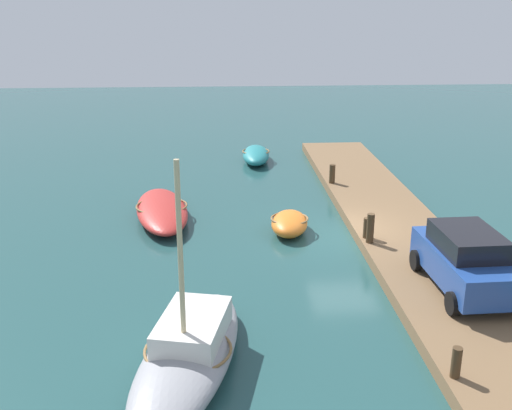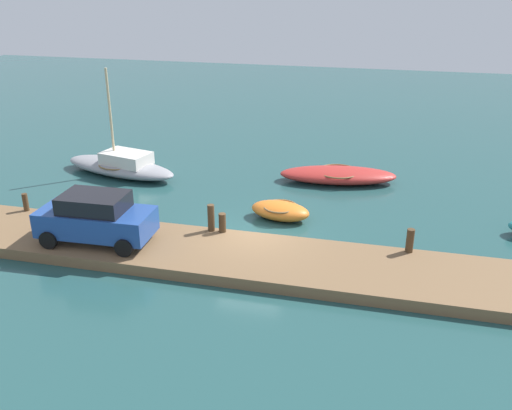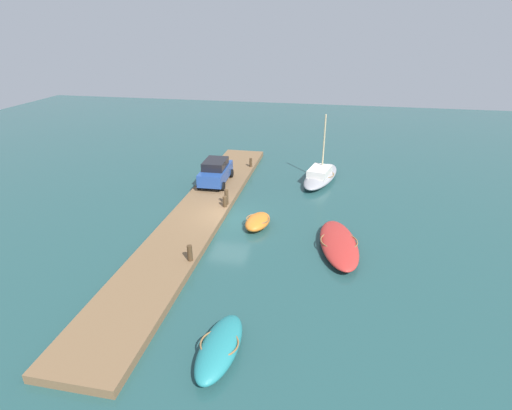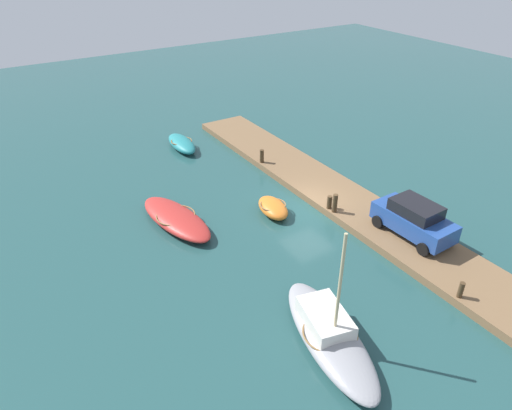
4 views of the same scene
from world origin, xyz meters
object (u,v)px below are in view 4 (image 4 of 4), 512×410
Objects in this scene: mooring_post_east at (262,156)px; mooring_post_mid_west at (335,203)px; sailboat_grey at (329,333)px; dinghy_orange at (273,208)px; rowboat_teal at (182,143)px; mooring_post_mid_east at (329,202)px; parked_car at (414,219)px; motorboat_red at (176,218)px; mooring_post_west at (461,290)px.

mooring_post_mid_west is at bearing 180.00° from mooring_post_east.
mooring_post_mid_west is 1.21× the size of mooring_post_east.
sailboat_grey is 2.49× the size of dinghy_orange.
mooring_post_mid_east reaches higher than rowboat_teal.
sailboat_grey is 1.61× the size of parked_car.
mooring_post_east reaches higher than mooring_post_mid_east.
parked_car is (2.98, -7.76, 0.83)m from sailboat_grey.
mooring_post_east is at bearing -147.49° from rowboat_teal.
sailboat_grey is 9.43m from dinghy_orange.
sailboat_grey reaches higher than mooring_post_east.
mooring_post_mid_west is 4.14m from parked_car.
motorboat_red is at bearing 21.22° from sailboat_grey.
mooring_post_mid_west reaches higher than mooring_post_mid_east.
mooring_post_mid_west reaches higher than mooring_post_east.
sailboat_grey is 15.11m from mooring_post_east.
mooring_post_west is at bearing -168.23° from rowboat_teal.
motorboat_red is 1.41× the size of parked_car.
rowboat_teal is 0.65× the size of motorboat_red.
dinghy_orange is at bearing 153.47° from mooring_post_east.
motorboat_red is 8.47m from mooring_post_mid_west.
mooring_post_east reaches higher than mooring_post_west.
sailboat_grey is (-19.48, 2.78, 0.11)m from rowboat_teal.
mooring_post_west is 0.70× the size of mooring_post_mid_west.
parked_car is (-4.13, -1.83, 0.56)m from mooring_post_mid_east.
mooring_post_mid_east is at bearing 0.00° from mooring_post_mid_west.
mooring_post_mid_east is at bearing 180.00° from mooring_post_east.
dinghy_orange is at bearing -8.11° from sailboat_grey.
parked_car is (-3.70, -1.83, 0.40)m from mooring_post_mid_west.
dinghy_orange is 3.08m from mooring_post_mid_east.
mooring_post_west is at bearing 180.00° from mooring_post_mid_east.
mooring_post_west is at bearing -88.88° from sailboat_grey.
mooring_post_west is (-1.24, -5.93, 0.27)m from sailboat_grey.
dinghy_orange is at bearing -173.62° from rowboat_teal.
mooring_post_mid_west is (-3.95, -7.47, 0.55)m from motorboat_red.
mooring_post_east is at bearing -75.46° from motorboat_red.
mooring_post_east is (15.14, 0.00, 0.06)m from mooring_post_west.
dinghy_orange is 3.36m from mooring_post_mid_west.
mooring_post_mid_east is at bearing -124.24° from motorboat_red.
motorboat_red is 12.08m from parked_car.
motorboat_red is 7.91× the size of mooring_post_west.
mooring_post_mid_east is at bearing -26.87° from sailboat_grey.
mooring_post_mid_west reaches higher than mooring_post_west.
mooring_post_west is 7.92m from mooring_post_mid_west.
dinghy_orange is (-1.83, -4.93, 0.01)m from motorboat_red.
sailboat_grey is at bearing 140.16° from mooring_post_mid_east.
sailboat_grey reaches higher than parked_car.
motorboat_red is 0.88× the size of sailboat_grey.
sailboat_grey is 6.07m from mooring_post_west.
mooring_post_mid_west is (7.92, 0.00, 0.15)m from mooring_post_west.
rowboat_teal reaches higher than motorboat_red.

